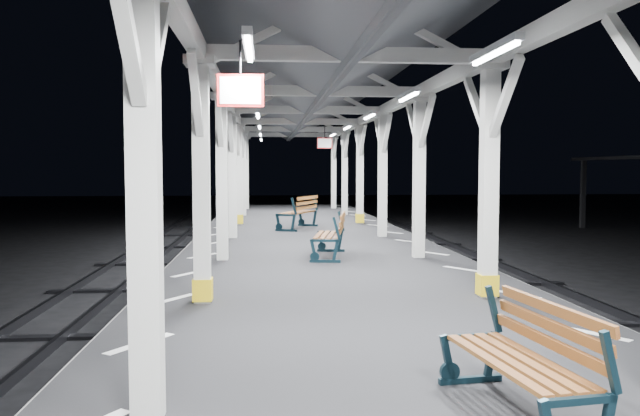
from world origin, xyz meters
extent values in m
cube|color=black|center=(0.00, 0.00, 0.50)|extent=(6.00, 50.00, 1.00)
cube|color=silver|center=(-2.45, 0.00, 1.00)|extent=(1.00, 48.00, 0.01)
cube|color=silver|center=(2.45, 0.00, 1.00)|extent=(1.00, 48.00, 0.01)
cube|color=silver|center=(-2.00, -2.00, 2.60)|extent=(0.22, 0.22, 3.20)
cube|color=silver|center=(-2.00, -1.45, 3.75)|extent=(0.10, 0.99, 0.99)
cube|color=silver|center=(-2.00, -2.55, 3.75)|extent=(0.10, 0.99, 0.99)
cube|color=silver|center=(-2.00, 2.00, 2.60)|extent=(0.22, 0.22, 3.20)
cube|color=silver|center=(-2.00, 2.00, 4.26)|extent=(0.40, 0.40, 0.12)
cube|color=gold|center=(-2.00, 2.00, 1.18)|extent=(0.26, 0.26, 0.30)
cube|color=silver|center=(-2.00, 2.55, 3.75)|extent=(0.10, 0.99, 0.99)
cube|color=silver|center=(-2.00, 1.45, 3.75)|extent=(0.10, 0.99, 0.99)
cube|color=silver|center=(-2.00, 6.00, 2.60)|extent=(0.22, 0.22, 3.20)
cube|color=silver|center=(-2.00, 6.00, 4.26)|extent=(0.40, 0.40, 0.12)
cube|color=silver|center=(-2.00, 6.55, 3.75)|extent=(0.10, 0.99, 0.99)
cube|color=silver|center=(-2.00, 5.45, 3.75)|extent=(0.10, 0.99, 0.99)
cube|color=silver|center=(-2.00, 10.00, 2.60)|extent=(0.22, 0.22, 3.20)
cube|color=silver|center=(-2.00, 10.00, 4.26)|extent=(0.40, 0.40, 0.12)
cube|color=silver|center=(-2.00, 10.55, 3.75)|extent=(0.10, 0.99, 0.99)
cube|color=silver|center=(-2.00, 9.45, 3.75)|extent=(0.10, 0.99, 0.99)
cube|color=silver|center=(-2.00, 14.00, 2.60)|extent=(0.22, 0.22, 3.20)
cube|color=silver|center=(-2.00, 14.00, 4.26)|extent=(0.40, 0.40, 0.12)
cube|color=gold|center=(-2.00, 14.00, 1.18)|extent=(0.26, 0.26, 0.30)
cube|color=silver|center=(-2.00, 14.55, 3.75)|extent=(0.10, 0.99, 0.99)
cube|color=silver|center=(-2.00, 13.45, 3.75)|extent=(0.10, 0.99, 0.99)
cube|color=silver|center=(-2.00, 18.00, 2.60)|extent=(0.22, 0.22, 3.20)
cube|color=silver|center=(-2.00, 18.00, 4.26)|extent=(0.40, 0.40, 0.12)
cube|color=silver|center=(-2.00, 18.55, 3.75)|extent=(0.10, 0.99, 0.99)
cube|color=silver|center=(-2.00, 17.45, 3.75)|extent=(0.10, 0.99, 0.99)
cube|color=silver|center=(-2.00, 22.00, 2.60)|extent=(0.22, 0.22, 3.20)
cube|color=silver|center=(-2.00, 22.00, 4.26)|extent=(0.40, 0.40, 0.12)
cube|color=silver|center=(-2.00, 22.55, 3.75)|extent=(0.10, 0.99, 0.99)
cube|color=silver|center=(-2.00, 21.45, 3.75)|extent=(0.10, 0.99, 0.99)
cube|color=silver|center=(2.00, -1.45, 3.75)|extent=(0.10, 0.99, 0.99)
cube|color=silver|center=(2.00, 2.00, 2.60)|extent=(0.22, 0.22, 3.20)
cube|color=silver|center=(2.00, 2.00, 4.26)|extent=(0.40, 0.40, 0.12)
cube|color=gold|center=(2.00, 2.00, 1.18)|extent=(0.26, 0.26, 0.30)
cube|color=silver|center=(2.00, 2.55, 3.75)|extent=(0.10, 0.99, 0.99)
cube|color=silver|center=(2.00, 1.45, 3.75)|extent=(0.10, 0.99, 0.99)
cube|color=silver|center=(2.00, 6.00, 2.60)|extent=(0.22, 0.22, 3.20)
cube|color=silver|center=(2.00, 6.00, 4.26)|extent=(0.40, 0.40, 0.12)
cube|color=silver|center=(2.00, 6.55, 3.75)|extent=(0.10, 0.99, 0.99)
cube|color=silver|center=(2.00, 5.45, 3.75)|extent=(0.10, 0.99, 0.99)
cube|color=silver|center=(2.00, 10.00, 2.60)|extent=(0.22, 0.22, 3.20)
cube|color=silver|center=(2.00, 10.00, 4.26)|extent=(0.40, 0.40, 0.12)
cube|color=silver|center=(2.00, 10.55, 3.75)|extent=(0.10, 0.99, 0.99)
cube|color=silver|center=(2.00, 9.45, 3.75)|extent=(0.10, 0.99, 0.99)
cube|color=silver|center=(2.00, 14.00, 2.60)|extent=(0.22, 0.22, 3.20)
cube|color=silver|center=(2.00, 14.00, 4.26)|extent=(0.40, 0.40, 0.12)
cube|color=gold|center=(2.00, 14.00, 1.18)|extent=(0.26, 0.26, 0.30)
cube|color=silver|center=(2.00, 14.55, 3.75)|extent=(0.10, 0.99, 0.99)
cube|color=silver|center=(2.00, 13.45, 3.75)|extent=(0.10, 0.99, 0.99)
cube|color=silver|center=(2.00, 18.00, 2.60)|extent=(0.22, 0.22, 3.20)
cube|color=silver|center=(2.00, 18.00, 4.26)|extent=(0.40, 0.40, 0.12)
cube|color=silver|center=(2.00, 18.55, 3.75)|extent=(0.10, 0.99, 0.99)
cube|color=silver|center=(2.00, 17.45, 3.75)|extent=(0.10, 0.99, 0.99)
cube|color=silver|center=(2.00, 22.00, 2.60)|extent=(0.22, 0.22, 3.20)
cube|color=silver|center=(2.00, 22.00, 4.26)|extent=(0.40, 0.40, 0.12)
cube|color=silver|center=(2.00, 22.55, 3.75)|extent=(0.10, 0.99, 0.99)
cube|color=silver|center=(2.00, 21.45, 3.75)|extent=(0.10, 0.99, 0.99)
cube|color=silver|center=(-2.00, 0.00, 4.38)|extent=(0.18, 48.00, 0.24)
cube|color=silver|center=(2.00, 0.00, 4.38)|extent=(0.18, 48.00, 0.24)
cube|color=silver|center=(0.00, 2.00, 4.38)|extent=(4.20, 0.14, 0.20)
cube|color=silver|center=(0.00, 6.00, 4.38)|extent=(4.20, 0.14, 0.20)
cube|color=silver|center=(0.00, 10.00, 4.38)|extent=(4.20, 0.14, 0.20)
cube|color=silver|center=(0.00, 14.00, 4.38)|extent=(4.20, 0.14, 0.20)
cube|color=silver|center=(0.00, 18.00, 4.38)|extent=(4.20, 0.14, 0.20)
cube|color=silver|center=(0.00, 22.00, 4.38)|extent=(4.20, 0.14, 0.20)
cube|color=silver|center=(-1.30, 0.00, 4.10)|extent=(0.10, 1.35, 0.08)
cube|color=white|center=(-1.30, 0.00, 4.05)|extent=(0.05, 1.25, 0.05)
cube|color=silver|center=(-1.30, 4.00, 4.10)|extent=(0.10, 1.35, 0.08)
cube|color=white|center=(-1.30, 4.00, 4.05)|extent=(0.05, 1.25, 0.05)
cube|color=silver|center=(-1.30, 8.00, 4.10)|extent=(0.10, 1.35, 0.08)
cube|color=white|center=(-1.30, 8.00, 4.05)|extent=(0.05, 1.25, 0.05)
cube|color=silver|center=(-1.30, 12.00, 4.10)|extent=(0.10, 1.35, 0.08)
cube|color=white|center=(-1.30, 12.00, 4.05)|extent=(0.05, 1.25, 0.05)
cube|color=silver|center=(-1.30, 16.00, 4.10)|extent=(0.10, 1.35, 0.08)
cube|color=white|center=(-1.30, 16.00, 4.05)|extent=(0.05, 1.25, 0.05)
cube|color=silver|center=(-1.30, 20.00, 4.10)|extent=(0.10, 1.35, 0.08)
cube|color=white|center=(-1.30, 20.00, 4.05)|extent=(0.05, 1.25, 0.05)
cube|color=silver|center=(1.30, 0.00, 4.10)|extent=(0.10, 1.35, 0.08)
cube|color=white|center=(1.30, 0.00, 4.05)|extent=(0.05, 1.25, 0.05)
cube|color=silver|center=(1.30, 4.00, 4.10)|extent=(0.10, 1.35, 0.08)
cube|color=white|center=(1.30, 4.00, 4.05)|extent=(0.05, 1.25, 0.05)
cube|color=silver|center=(1.30, 8.00, 4.10)|extent=(0.10, 1.35, 0.08)
cube|color=white|center=(1.30, 8.00, 4.05)|extent=(0.05, 1.25, 0.05)
cube|color=silver|center=(1.30, 12.00, 4.10)|extent=(0.10, 1.35, 0.08)
cube|color=white|center=(1.30, 12.00, 4.05)|extent=(0.05, 1.25, 0.05)
cube|color=silver|center=(1.30, 16.00, 4.10)|extent=(0.10, 1.35, 0.08)
cube|color=white|center=(1.30, 16.00, 4.05)|extent=(0.05, 1.25, 0.05)
cube|color=silver|center=(1.30, 20.00, 4.10)|extent=(0.10, 1.35, 0.08)
cube|color=white|center=(1.30, 20.00, 4.05)|extent=(0.05, 1.25, 0.05)
cylinder|color=black|center=(-1.40, 0.27, 4.02)|extent=(0.02, 0.02, 0.36)
cube|color=red|center=(-1.40, 0.27, 3.67)|extent=(0.50, 0.03, 0.35)
cube|color=white|center=(-1.40, 0.27, 3.67)|extent=(0.44, 0.05, 0.29)
cylinder|color=black|center=(0.81, 13.85, 4.02)|extent=(0.02, 0.02, 0.36)
cube|color=red|center=(0.81, 13.85, 3.67)|extent=(0.50, 0.03, 0.35)
cube|color=white|center=(0.81, 13.85, 3.67)|extent=(0.44, 0.05, 0.29)
cube|color=black|center=(14.00, 22.00, 1.65)|extent=(0.20, 0.20, 3.30)
sphere|color=silver|center=(14.00, 22.00, 3.22)|extent=(0.20, 0.20, 0.20)
cube|color=black|center=(0.98, -2.92, 1.63)|extent=(0.16, 0.07, 0.41)
cube|color=black|center=(0.59, -1.46, 1.03)|extent=(0.57, 0.13, 0.06)
cube|color=black|center=(0.39, -1.48, 1.22)|extent=(0.15, 0.06, 0.43)
cube|color=black|center=(0.78, -1.44, 1.22)|extent=(0.14, 0.06, 0.43)
cube|color=black|center=(0.80, -1.43, 1.63)|extent=(0.16, 0.07, 0.41)
cube|color=brown|center=(0.50, -2.23, 1.42)|extent=(0.26, 1.43, 0.03)
cube|color=brown|center=(0.62, -2.21, 1.42)|extent=(0.26, 1.43, 0.03)
cube|color=brown|center=(0.74, -2.20, 1.42)|extent=(0.26, 1.43, 0.03)
cube|color=brown|center=(0.86, -2.18, 1.42)|extent=(0.26, 1.43, 0.03)
cube|color=brown|center=(0.93, -2.17, 1.55)|extent=(0.22, 1.42, 0.09)
cube|color=brown|center=(0.95, -2.17, 1.68)|extent=(0.22, 1.42, 0.09)
cube|color=brown|center=(0.96, -2.17, 1.80)|extent=(0.22, 1.42, 0.09)
cube|color=black|center=(0.01, 5.43, 1.03)|extent=(0.61, 0.17, 0.06)
cube|color=black|center=(-0.21, 5.47, 1.23)|extent=(0.16, 0.08, 0.47)
cube|color=black|center=(0.21, 5.40, 1.23)|extent=(0.15, 0.07, 0.47)
cube|color=black|center=(0.23, 5.39, 1.68)|extent=(0.17, 0.08, 0.44)
cube|color=black|center=(0.30, 7.02, 1.03)|extent=(0.61, 0.17, 0.06)
cube|color=black|center=(0.08, 7.06, 1.23)|extent=(0.16, 0.08, 0.47)
cube|color=black|center=(0.50, 6.99, 1.23)|extent=(0.15, 0.07, 0.47)
cube|color=black|center=(0.52, 6.99, 1.68)|extent=(0.17, 0.08, 0.44)
cube|color=brown|center=(-0.04, 6.26, 1.46)|extent=(0.36, 1.53, 0.04)
cube|color=brown|center=(0.08, 6.24, 1.46)|extent=(0.36, 1.53, 0.04)
cube|color=brown|center=(0.21, 6.22, 1.46)|extent=(0.36, 1.53, 0.04)
cube|color=brown|center=(0.34, 6.19, 1.46)|extent=(0.36, 1.53, 0.04)
cube|color=brown|center=(0.41, 6.18, 1.60)|extent=(0.32, 1.52, 0.10)
cube|color=brown|center=(0.43, 6.18, 1.73)|extent=(0.32, 1.52, 0.10)
cube|color=brown|center=(0.45, 6.17, 1.86)|extent=(0.32, 1.52, 0.10)
cube|color=black|center=(-0.54, 11.57, 1.03)|extent=(0.64, 0.34, 0.07)
cube|color=black|center=(-0.76, 11.67, 1.26)|extent=(0.18, 0.12, 0.52)
cube|color=black|center=(-0.34, 11.48, 1.26)|extent=(0.16, 0.12, 0.52)
cube|color=black|center=(-0.32, 11.47, 1.75)|extent=(0.19, 0.13, 0.49)
cube|color=black|center=(0.21, 13.20, 1.03)|extent=(0.64, 0.34, 0.07)
cube|color=black|center=(-0.01, 13.30, 1.26)|extent=(0.18, 0.12, 0.52)
cube|color=black|center=(0.41, 13.10, 1.26)|extent=(0.16, 0.12, 0.52)
cube|color=black|center=(0.44, 13.09, 1.75)|extent=(0.19, 0.13, 0.49)
cube|color=brown|center=(-0.37, 12.48, 1.50)|extent=(0.81, 1.59, 0.04)
cube|color=brown|center=(-0.24, 12.42, 1.50)|extent=(0.81, 1.59, 0.04)
cube|color=brown|center=(-0.10, 12.35, 1.50)|extent=(0.81, 1.59, 0.04)
cube|color=brown|center=(0.03, 12.29, 1.50)|extent=(0.81, 1.59, 0.04)
cube|color=brown|center=(0.10, 12.26, 1.66)|extent=(0.76, 1.57, 0.11)
cube|color=brown|center=(0.12, 12.25, 1.81)|extent=(0.76, 1.57, 0.11)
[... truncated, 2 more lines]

